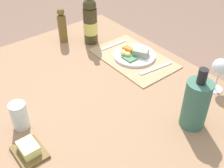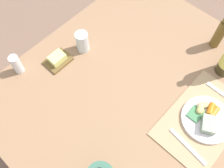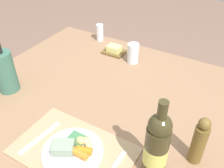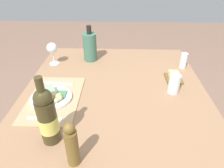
% 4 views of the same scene
% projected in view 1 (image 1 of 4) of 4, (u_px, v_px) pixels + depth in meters
% --- Properties ---
extents(dining_table, '(1.29, 1.09, 0.71)m').
position_uv_depth(dining_table, '(91.00, 104.00, 1.36)').
color(dining_table, '#987050').
rests_on(dining_table, ground_plane).
extents(placemat, '(0.45, 0.28, 0.01)m').
position_uv_depth(placemat, '(133.00, 58.00, 1.52)').
color(placemat, tan).
rests_on(placemat, dining_table).
extents(dinner_plate, '(0.23, 0.23, 0.05)m').
position_uv_depth(dinner_plate, '(134.00, 54.00, 1.52)').
color(dinner_plate, silver).
rests_on(dinner_plate, placemat).
extents(fork, '(0.04, 0.20, 0.00)m').
position_uv_depth(fork, '(156.00, 68.00, 1.44)').
color(fork, silver).
rests_on(fork, placemat).
extents(knife, '(0.02, 0.17, 0.00)m').
position_uv_depth(knife, '(113.00, 45.00, 1.63)').
color(knife, silver).
rests_on(knife, placemat).
extents(butter_dish, '(0.13, 0.10, 0.05)m').
position_uv_depth(butter_dish, '(29.00, 150.00, 1.01)').
color(butter_dish, brown).
rests_on(butter_dish, dining_table).
extents(wine_bottle, '(0.08, 0.08, 0.32)m').
position_uv_depth(wine_bottle, '(90.00, 22.00, 1.59)').
color(wine_bottle, '#3C351B').
rests_on(wine_bottle, dining_table).
extents(wine_glass, '(0.08, 0.08, 0.16)m').
position_uv_depth(wine_glass, '(220.00, 68.00, 1.25)').
color(wine_glass, white).
rests_on(wine_glass, dining_table).
extents(water_tumbler, '(0.07, 0.07, 0.12)m').
position_uv_depth(water_tumbler, '(20.00, 117.00, 1.10)').
color(water_tumbler, silver).
rests_on(water_tumbler, dining_table).
extents(cooler_bottle, '(0.10, 0.10, 0.27)m').
position_uv_depth(cooler_bottle, '(196.00, 104.00, 1.08)').
color(cooler_bottle, '#3E6E59').
rests_on(cooler_bottle, dining_table).
extents(pepper_mill, '(0.05, 0.05, 0.20)m').
position_uv_depth(pepper_mill, '(62.00, 26.00, 1.62)').
color(pepper_mill, brown).
rests_on(pepper_mill, dining_table).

